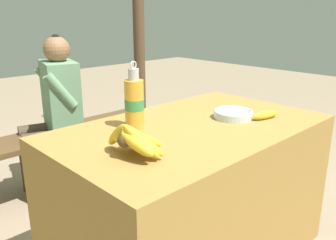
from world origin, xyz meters
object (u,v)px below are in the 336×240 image
at_px(water_bottle, 134,103).
at_px(wooden_bench, 49,143).
at_px(loose_banana_front, 266,115).
at_px(banana_bunch_ripe, 133,139).
at_px(support_post_far, 138,6).
at_px(seated_vendor, 54,105).
at_px(serving_bowl, 233,114).

distance_m(water_bottle, wooden_bench, 1.10).
bearing_deg(loose_banana_front, banana_bunch_ripe, 173.93).
bearing_deg(banana_bunch_ripe, wooden_bench, 79.05).
bearing_deg(support_post_far, wooden_bench, -161.24).
relative_size(banana_bunch_ripe, seated_vendor, 0.26).
bearing_deg(support_post_far, serving_bowl, -114.04).
distance_m(loose_banana_front, seated_vendor, 1.40).
height_order(seated_vendor, support_post_far, support_post_far).
bearing_deg(water_bottle, banana_bunch_ripe, -129.46).
distance_m(serving_bowl, water_bottle, 0.51).
height_order(water_bottle, support_post_far, support_post_far).
bearing_deg(loose_banana_front, water_bottle, 148.65).
relative_size(wooden_bench, seated_vendor, 1.66).
bearing_deg(support_post_far, banana_bunch_ripe, -130.07).
height_order(serving_bowl, seated_vendor, seated_vendor).
xyz_separation_m(serving_bowl, seated_vendor, (-0.37, 1.19, -0.11)).
relative_size(seated_vendor, support_post_far, 0.43).
distance_m(banana_bunch_ripe, water_bottle, 0.34).
relative_size(serving_bowl, support_post_far, 0.08).
height_order(wooden_bench, support_post_far, support_post_far).
bearing_deg(loose_banana_front, seated_vendor, 109.62).
bearing_deg(serving_bowl, water_bottle, 154.39).
bearing_deg(wooden_bench, banana_bunch_ripe, -100.95).
xyz_separation_m(serving_bowl, support_post_far, (0.71, 1.60, 0.54)).
xyz_separation_m(banana_bunch_ripe, water_bottle, (0.21, 0.26, 0.05)).
relative_size(banana_bunch_ripe, serving_bowl, 1.45).
xyz_separation_m(banana_bunch_ripe, loose_banana_front, (0.77, -0.08, -0.05)).
height_order(banana_bunch_ripe, seated_vendor, seated_vendor).
distance_m(serving_bowl, wooden_bench, 1.34).
height_order(wooden_bench, seated_vendor, seated_vendor).
height_order(serving_bowl, water_bottle, water_bottle).
height_order(loose_banana_front, seated_vendor, seated_vendor).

